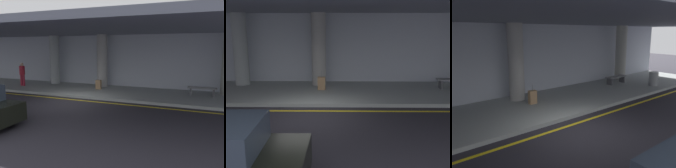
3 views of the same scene
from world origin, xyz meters
TOP-DOWN VIEW (x-y plane):
  - ground_plane at (0.00, 0.00)m, footprint 60.00×60.00m
  - sidewalk at (0.00, 3.10)m, footprint 26.00×4.20m
  - lane_stripe_yellow at (0.00, 0.53)m, footprint 26.00×0.14m
  - support_column_left_mid at (-4.00, 4.41)m, footprint 0.74×0.74m
  - support_column_center at (0.00, 4.41)m, footprint 0.74×0.74m
  - ceiling_overhang at (0.00, 2.60)m, footprint 28.00×13.20m
  - terminal_back_wall at (0.00, 5.35)m, footprint 26.00×0.30m
  - suitcase_upright_primary at (0.20, 3.33)m, footprint 0.36×0.22m

SIDE VIEW (x-z plane):
  - ground_plane at x=0.00m, z-range 0.00..0.00m
  - lane_stripe_yellow at x=0.00m, z-range 0.00..0.01m
  - sidewalk at x=0.00m, z-range 0.00..0.15m
  - suitcase_upright_primary at x=0.20m, z-range 0.01..0.91m
  - terminal_back_wall at x=0.00m, z-range 0.00..3.80m
  - support_column_left_mid at x=-4.00m, z-range 0.15..3.80m
  - support_column_center at x=0.00m, z-range 0.15..3.80m
  - ceiling_overhang at x=0.00m, z-range 3.80..4.10m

